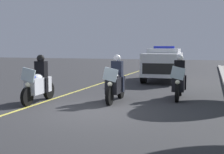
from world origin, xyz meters
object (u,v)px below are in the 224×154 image
(police_motorcycle_trailing, at_px, (179,81))
(police_suv, at_px, (164,63))
(police_motorcycle_lead_right, at_px, (116,82))
(police_motorcycle_lead_left, at_px, (39,83))

(police_motorcycle_trailing, relative_size, police_suv, 0.43)
(police_motorcycle_lead_right, height_order, police_motorcycle_trailing, same)
(police_motorcycle_lead_right, distance_m, police_suv, 7.41)
(police_motorcycle_lead_left, xyz_separation_m, police_suv, (-8.41, 3.20, 0.37))
(police_suv, bearing_deg, police_motorcycle_trailing, 14.11)
(police_motorcycle_lead_left, height_order, police_suv, police_suv)
(police_motorcycle_lead_left, bearing_deg, police_motorcycle_trailing, 116.75)
(police_motorcycle_trailing, bearing_deg, police_suv, -165.89)
(police_motorcycle_lead_right, distance_m, police_motorcycle_trailing, 2.52)
(police_motorcycle_trailing, xyz_separation_m, police_suv, (-6.03, -1.52, 0.37))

